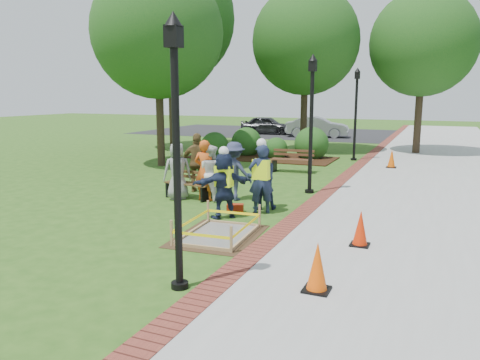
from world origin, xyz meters
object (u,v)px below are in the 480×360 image
at_px(cone_front, 317,268).
at_px(hivis_worker_c, 262,175).
at_px(hivis_worker_a, 224,183).
at_px(hivis_worker_b, 261,177).
at_px(wet_concrete_pad, 218,226).
at_px(lamp_near, 176,134).
at_px(bench_near, 189,190).

distance_m(cone_front, hivis_worker_c, 5.49).
height_order(hivis_worker_a, hivis_worker_c, hivis_worker_c).
bearing_deg(hivis_worker_b, wet_concrete_pad, -93.68).
xyz_separation_m(lamp_near, hivis_worker_c, (-0.66, 5.46, -1.56)).
distance_m(bench_near, hivis_worker_c, 2.55).
height_order(bench_near, cone_front, cone_front).
bearing_deg(hivis_worker_c, hivis_worker_a, -112.82).
relative_size(bench_near, hivis_worker_b, 0.79).
distance_m(wet_concrete_pad, bench_near, 3.91).
bearing_deg(wet_concrete_pad, bench_near, 128.95).
xyz_separation_m(wet_concrete_pad, cone_front, (2.70, -2.03, 0.16)).
xyz_separation_m(bench_near, lamp_near, (3.10, -5.79, 2.22)).
bearing_deg(bench_near, hivis_worker_a, -39.70).
relative_size(hivis_worker_a, hivis_worker_c, 0.98).
bearing_deg(hivis_worker_a, bench_near, 140.30).
distance_m(hivis_worker_b, hivis_worker_c, 0.50).
distance_m(hivis_worker_a, hivis_worker_b, 1.05).
bearing_deg(wet_concrete_pad, cone_front, -36.89).
relative_size(wet_concrete_pad, hivis_worker_a, 1.33).
bearing_deg(hivis_worker_a, hivis_worker_c, 67.18).
xyz_separation_m(wet_concrete_pad, hivis_worker_c, (-0.02, 2.72, 0.68)).
distance_m(lamp_near, hivis_worker_b, 5.24).
relative_size(wet_concrete_pad, lamp_near, 0.57).
bearing_deg(hivis_worker_c, lamp_near, -83.14).
distance_m(lamp_near, hivis_worker_c, 5.72).
relative_size(wet_concrete_pad, hivis_worker_c, 1.31).
height_order(bench_near, hivis_worker_c, hivis_worker_c).
height_order(wet_concrete_pad, hivis_worker_b, hivis_worker_b).
bearing_deg(cone_front, lamp_near, -160.72).
height_order(lamp_near, hivis_worker_b, lamp_near).
relative_size(lamp_near, hivis_worker_c, 2.31).
height_order(hivis_worker_a, hivis_worker_b, hivis_worker_b).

